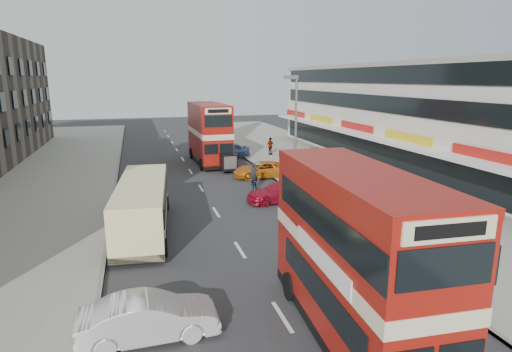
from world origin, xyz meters
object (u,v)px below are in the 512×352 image
object	(u,v)px
bus_main	(356,256)
car_left_front	(149,318)
street_lamp	(295,124)
cyclist	(254,182)
car_right_b	(262,170)
pedestrian_near	(338,187)
car_right_c	(228,151)
coach	(143,205)
bus_second	(209,133)
pedestrian_far	(270,146)
car_right_a	(281,192)

from	to	relation	value
bus_main	car_left_front	xyz separation A→B (m)	(-6.12, 1.61, -2.01)
street_lamp	cyclist	world-z (taller)	street_lamp
car_right_b	pedestrian_near	distance (m)	8.76
car_right_b	car_right_c	bearing A→B (deg)	-172.67
car_right_c	cyclist	distance (m)	13.06
coach	car_right_c	distance (m)	21.45
car_right_b	car_right_c	size ratio (longest dim) A/B	1.07
bus_second	pedestrian_far	distance (m)	7.21
car_right_b	pedestrian_far	bearing A→B (deg)	160.71
bus_second	coach	world-z (taller)	bus_second
bus_main	street_lamp	bearing A→B (deg)	-101.81
cyclist	car_left_front	bearing A→B (deg)	-110.37
car_right_c	pedestrian_far	distance (m)	4.49
pedestrian_far	cyclist	bearing A→B (deg)	-136.38
coach	car_right_c	size ratio (longest dim) A/B	2.17
street_lamp	car_right_b	world-z (taller)	street_lamp
bus_second	pedestrian_near	size ratio (longest dim) A/B	5.25
pedestrian_near	car_right_b	bearing A→B (deg)	-81.75
pedestrian_near	street_lamp	bearing A→B (deg)	-81.08
bus_main	coach	bearing A→B (deg)	-58.97
street_lamp	cyclist	bearing A→B (deg)	171.96
bus_second	pedestrian_near	xyz separation A→B (m)	(5.60, -15.62, -1.77)
pedestrian_near	cyclist	size ratio (longest dim) A/B	0.97
bus_main	pedestrian_far	bearing A→B (deg)	-99.86
car_right_b	car_right_c	xyz separation A→B (m)	(-0.80, 9.37, 0.10)
bus_second	pedestrian_far	xyz separation A→B (m)	(6.70, 1.96, -1.82)
bus_main	pedestrian_far	distance (m)	31.78
street_lamp	pedestrian_far	world-z (taller)	street_lamp
car_right_a	cyclist	world-z (taller)	cyclist
street_lamp	coach	bearing A→B (deg)	-150.52
bus_second	car_left_front	size ratio (longest dim) A/B	2.32
coach	car_right_b	world-z (taller)	coach
cyclist	car_right_b	bearing A→B (deg)	70.58
car_left_front	cyclist	size ratio (longest dim) A/B	2.19
bus_main	car_right_a	xyz separation A→B (m)	(2.81, 14.72, -2.03)
street_lamp	car_left_front	bearing A→B (deg)	-124.24
bus_main	pedestrian_far	size ratio (longest dim) A/B	5.31
street_lamp	bus_second	xyz separation A→B (m)	(-4.22, 11.33, -1.93)
cyclist	coach	bearing A→B (deg)	-134.90
bus_main	bus_second	distance (m)	28.94
car_right_a	pedestrian_near	size ratio (longest dim) A/B	2.48
car_left_front	cyclist	world-z (taller)	cyclist
car_right_a	car_right_c	world-z (taller)	car_right_c
car_right_c	pedestrian_near	xyz separation A→B (m)	(3.38, -17.73, 0.34)
car_right_a	pedestrian_far	world-z (taller)	pedestrian_far
bus_main	car_right_b	xyz separation A→B (m)	(3.57, 21.67, -2.05)
bus_main	car_right_c	xyz separation A→B (m)	(2.77, 31.05, -1.96)
bus_main	pedestrian_far	world-z (taller)	bus_main
bus_main	car_right_c	world-z (taller)	bus_main
street_lamp	car_right_a	xyz separation A→B (m)	(-1.96, -2.88, -4.11)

